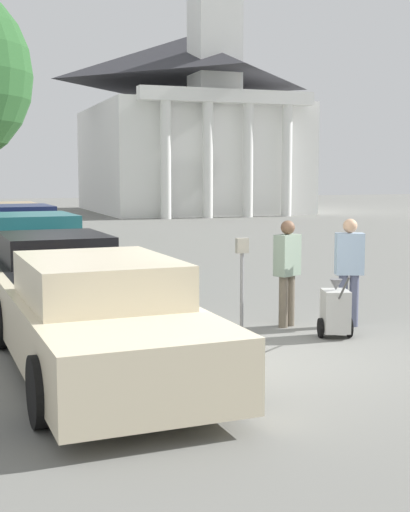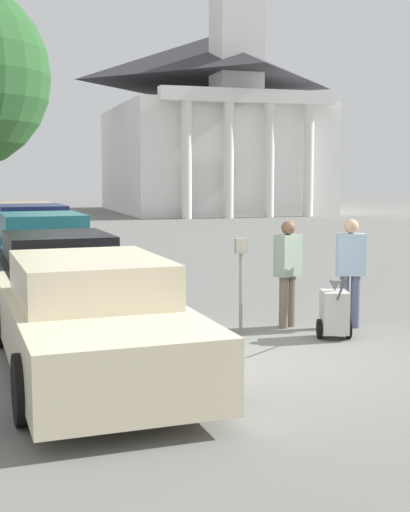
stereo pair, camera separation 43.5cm
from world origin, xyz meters
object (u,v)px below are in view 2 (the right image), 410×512
Objects in this scene: parked_car_teal at (42,252)px; person_supervisor at (350,266)px; parked_car_navy at (31,237)px; person_worker at (288,267)px; equipment_cart at (334,312)px; church at (211,119)px; parked_car_cream at (88,318)px; parked_car_tan at (25,229)px; parking_meter at (241,267)px; parked_car_black at (57,275)px.

person_supervisor reaches higher than parked_car_teal.
person_worker reaches higher than parked_car_navy.
church is (8.66, 33.06, 5.22)m from equipment_cart.
parked_car_cream is 1.11× the size of parked_car_navy.
parking_meter is at bearing -81.23° from parked_car_tan.
parked_car_tan is at bearing -52.68° from person_supervisor.
parked_car_tan is 3.25× the size of person_worker.
parked_car_tan is 5.32× the size of equipment_cart.
equipment_cart is (3.58, -3.05, -0.26)m from parked_car_black.
parking_meter is at bearing 14.54° from person_supervisor.
person_supervisor is at bearing -73.89° from parked_car_tan.
person_supervisor reaches higher than person_worker.
parked_car_navy is (0.00, 6.82, 0.06)m from parked_car_black.
parked_car_tan is (0.00, 3.05, -0.01)m from parked_car_navy.
parked_car_black is at bearing 156.69° from equipment_cart.
parked_car_tan is 12.44m from parking_meter.
parking_meter is 0.84m from person_worker.
parked_car_cream is 10.55m from parked_car_navy.
parked_car_cream is 36.24m from church.
parked_car_teal reaches higher than parked_car_tan.
parked_car_teal is at bearing 113.54° from parking_meter.
parked_car_cream is at bearing -1.11° from person_worker.
person_worker reaches higher than parked_car_black.
church reaches higher than parked_car_cream.
parked_car_cream is 1.00× the size of parked_car_tan.
parked_car_navy is 4.79× the size of equipment_cart.
church reaches higher than parked_car_teal.
person_worker reaches higher than parking_meter.
church is at bearing -85.28° from person_supervisor.
parking_meter is 0.07× the size of church.
parked_car_black is at bearing -11.91° from person_supervisor.
parked_car_navy is at bearing -117.83° from church.
person_worker is at bearing -105.62° from church.
parked_car_teal is 6.30m from person_worker.
equipment_cart is (3.58, -12.91, -0.31)m from parked_car_tan.
parked_car_navy is (-0.00, 10.55, 0.05)m from parked_car_cream.
parked_car_tan is at bearing 87.51° from parked_car_cream.
parked_car_navy reaches higher than parked_car_tan.
church reaches higher than parked_car_black.
parked_car_black is 3.24m from parked_car_teal.
person_supervisor is at bearing 14.61° from parked_car_cream.
parked_car_cream is at bearing -92.49° from parked_car_teal.
person_supervisor is (4.15, -12.32, 0.25)m from parked_car_tan.
parking_meter reaches higher than equipment_cart.
parked_car_teal is 0.24× the size of church.
parked_car_navy is at bearing -92.49° from parked_car_tan.
parked_car_tan is (0.00, 9.87, 0.04)m from parked_car_black.
person_worker is (0.82, 0.17, -0.05)m from parking_meter.
parking_meter is at bearing -106.88° from church.
person_worker is (3.25, 1.58, 0.27)m from parked_car_cream.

